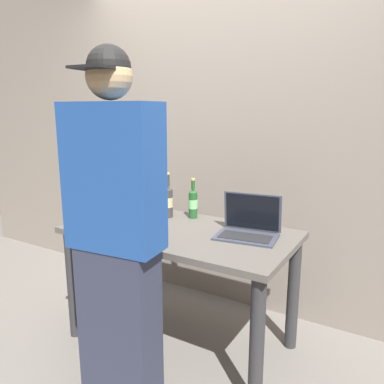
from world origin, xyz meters
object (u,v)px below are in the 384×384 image
Objects in this scene: beer_bottle_dark at (193,203)px; person_figure at (116,236)px; beer_bottle_brown at (167,200)px; coffee_mug at (161,207)px; laptop at (248,227)px.

beer_bottle_dark is 0.87m from person_figure.
person_figure is (0.24, -0.79, 0.01)m from beer_bottle_brown.
beer_bottle_dark is (0.16, 0.07, -0.01)m from beer_bottle_brown.
coffee_mug is (-0.10, 0.06, -0.07)m from beer_bottle_brown.
beer_bottle_brown is at bearing 172.64° from laptop.
laptop is at bearing -10.90° from coffee_mug.
laptop is 1.23× the size of beer_bottle_brown.
laptop is 0.50m from beer_bottle_dark.
laptop is 1.39× the size of beer_bottle_dark.
laptop is 3.27× the size of coffee_mug.
laptop is at bearing 60.80° from person_figure.
person_figure is 0.92m from coffee_mug.
laptop is 0.22× the size of person_figure.
beer_bottle_brown reaches higher than coffee_mug.
beer_bottle_brown is (-0.64, 0.08, 0.07)m from laptop.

